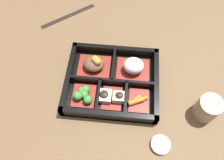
% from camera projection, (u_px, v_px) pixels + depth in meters
% --- Properties ---
extents(ground_plane, '(3.00, 3.00, 0.00)m').
position_uv_depth(ground_plane, '(112.00, 84.00, 0.68)').
color(ground_plane, brown).
extents(bento_base, '(0.28, 0.24, 0.01)m').
position_uv_depth(bento_base, '(112.00, 83.00, 0.68)').
color(bento_base, black).
rests_on(bento_base, ground_plane).
extents(bento_rim, '(0.28, 0.24, 0.04)m').
position_uv_depth(bento_rim, '(112.00, 82.00, 0.66)').
color(bento_rim, black).
rests_on(bento_rim, ground_plane).
extents(bowl_stew, '(0.10, 0.09, 0.05)m').
position_uv_depth(bowl_stew, '(94.00, 64.00, 0.68)').
color(bowl_stew, maroon).
rests_on(bowl_stew, bento_base).
extents(bowl_rice, '(0.10, 0.09, 0.05)m').
position_uv_depth(bowl_rice, '(133.00, 67.00, 0.67)').
color(bowl_rice, maroon).
rests_on(bowl_rice, bento_base).
extents(bowl_greens, '(0.07, 0.08, 0.03)m').
position_uv_depth(bowl_greens, '(83.00, 95.00, 0.64)').
color(bowl_greens, maroon).
rests_on(bowl_greens, bento_base).
extents(bowl_tofu, '(0.08, 0.08, 0.03)m').
position_uv_depth(bowl_tofu, '(111.00, 97.00, 0.63)').
color(bowl_tofu, maroon).
rests_on(bowl_tofu, bento_base).
extents(bowl_carrots, '(0.06, 0.08, 0.02)m').
position_uv_depth(bowl_carrots, '(138.00, 101.00, 0.64)').
color(bowl_carrots, maroon).
rests_on(bowl_carrots, bento_base).
extents(tea_cup, '(0.07, 0.07, 0.07)m').
position_uv_depth(tea_cup, '(208.00, 108.00, 0.60)').
color(tea_cup, gray).
rests_on(tea_cup, ground_plane).
extents(chopsticks, '(0.18, 0.14, 0.01)m').
position_uv_depth(chopsticks, '(68.00, 15.00, 0.82)').
color(chopsticks, black).
rests_on(chopsticks, ground_plane).
extents(sauce_dish, '(0.05, 0.05, 0.01)m').
position_uv_depth(sauce_dish, '(160.00, 145.00, 0.59)').
color(sauce_dish, gray).
rests_on(sauce_dish, ground_plane).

